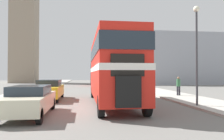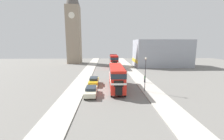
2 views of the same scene
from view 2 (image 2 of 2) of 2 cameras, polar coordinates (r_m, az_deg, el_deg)
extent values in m
plane|color=slate|center=(26.10, 0.62, -8.44)|extent=(120.00, 120.00, 0.00)
cube|color=#B7B2A8|center=(27.26, 15.07, -7.85)|extent=(3.50, 120.00, 0.12)
cube|color=#B7B2A8|center=(26.62, -14.21, -8.24)|extent=(3.50, 120.00, 0.12)
cube|color=red|center=(27.62, 1.69, -4.58)|extent=(2.40, 10.14, 1.64)
cube|color=white|center=(27.39, 1.70, -2.63)|extent=(2.42, 10.19, 0.30)
cube|color=red|center=(27.18, 1.71, -0.49)|extent=(2.35, 9.94, 1.78)
cube|color=#232D38|center=(27.17, 1.72, -0.30)|extent=(2.42, 10.04, 0.80)
cube|color=black|center=(22.69, 2.60, -8.07)|extent=(1.08, 0.20, 1.31)
cube|color=black|center=(22.51, 2.60, -5.28)|extent=(1.44, 0.12, 0.95)
cylinder|color=black|center=(23.72, -0.18, -9.06)|extent=(0.28, 1.02, 1.02)
cylinder|color=black|center=(23.89, 4.96, -8.96)|extent=(0.28, 1.02, 1.02)
cylinder|color=black|center=(31.79, -0.74, -4.10)|extent=(0.28, 1.02, 1.02)
cylinder|color=black|center=(31.91, 3.07, -4.06)|extent=(0.28, 1.02, 1.02)
cube|color=#B2140F|center=(51.09, 0.68, 2.25)|extent=(2.48, 9.30, 1.75)
cube|color=white|center=(50.96, 0.68, 3.40)|extent=(2.51, 9.35, 0.32)
cube|color=#B2140F|center=(50.85, 0.68, 4.64)|extent=(2.43, 9.11, 1.90)
cube|color=#232D38|center=(50.84, 0.68, 4.75)|extent=(2.51, 9.21, 0.86)
cube|color=black|center=(46.41, 0.98, 1.35)|extent=(1.12, 0.20, 1.40)
cube|color=black|center=(46.38, 0.98, 2.82)|extent=(1.49, 0.12, 1.02)
cylinder|color=black|center=(47.38, -0.41, 0.60)|extent=(0.28, 1.02, 1.02)
cylinder|color=black|center=(47.50, 2.24, 0.61)|extent=(0.28, 1.02, 1.02)
cylinder|color=black|center=(54.86, -0.67, 1.89)|extent=(0.28, 1.02, 1.02)
cylinder|color=black|center=(54.97, 1.62, 1.90)|extent=(0.28, 1.02, 1.02)
cube|color=beige|center=(24.57, -7.99, -8.16)|extent=(1.82, 4.57, 0.70)
cube|color=#232D38|center=(24.57, -7.98, -6.79)|extent=(1.60, 2.38, 0.41)
cylinder|color=black|center=(23.05, -10.46, -10.31)|extent=(0.20, 0.64, 0.64)
cylinder|color=black|center=(22.87, -6.38, -10.36)|extent=(0.20, 0.64, 0.64)
cylinder|color=black|center=(26.49, -9.35, -7.56)|extent=(0.20, 0.64, 0.64)
cylinder|color=black|center=(26.34, -5.82, -7.58)|extent=(0.20, 0.64, 0.64)
cube|color=gold|center=(30.60, -6.96, -4.43)|extent=(1.77, 4.55, 0.76)
cube|color=#232D38|center=(30.63, -6.95, -3.22)|extent=(1.56, 2.37, 0.47)
cylinder|color=black|center=(29.01, -8.79, -5.99)|extent=(0.20, 0.64, 0.64)
cylinder|color=black|center=(28.88, -5.67, -6.00)|extent=(0.20, 0.64, 0.64)
cylinder|color=black|center=(32.52, -8.07, -4.22)|extent=(0.20, 0.64, 0.64)
cylinder|color=black|center=(32.40, -5.30, -4.22)|extent=(0.20, 0.64, 0.64)
cylinder|color=#282833|center=(32.58, 12.21, -3.98)|extent=(0.15, 0.15, 0.78)
cylinder|color=#282833|center=(32.62, 12.51, -3.97)|extent=(0.15, 0.15, 0.78)
cylinder|color=#336B42|center=(32.44, 12.40, -2.78)|extent=(0.32, 0.32, 0.62)
sphere|color=#9E7051|center=(32.35, 12.43, -2.07)|extent=(0.21, 0.21, 0.21)
cylinder|color=#38383D|center=(26.12, 12.52, -2.14)|extent=(0.12, 0.12, 5.50)
sphere|color=#EFEACC|center=(25.67, 12.77, 4.27)|extent=(0.36, 0.36, 0.36)
cube|color=gray|center=(65.95, -14.34, 12.71)|extent=(5.42, 5.42, 23.43)
cylinder|color=silver|center=(64.10, -15.19, 19.52)|extent=(2.44, 0.10, 2.44)
cube|color=#999EA8|center=(58.35, 18.35, 6.13)|extent=(19.65, 10.46, 9.65)
cube|color=gold|center=(55.89, 8.65, 3.59)|extent=(0.12, 9.94, 1.16)
camera|label=1|loc=(14.12, -1.94, -16.54)|focal=35.00mm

